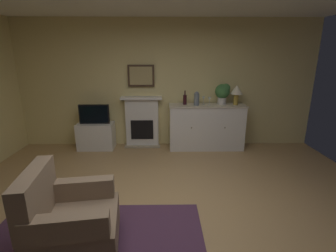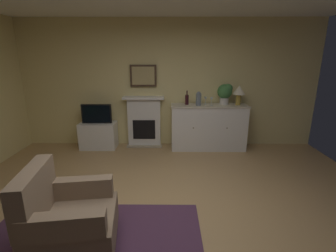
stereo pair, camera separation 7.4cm
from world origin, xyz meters
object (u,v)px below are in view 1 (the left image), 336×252
object	(u,v)px
wine_bottle	(185,99)
vase_decorative	(197,98)
armchair	(69,220)
tv_set	(94,114)
sideboard_cabinet	(206,127)
wine_glass_left	(204,99)
fireplace_unit	(142,122)
wine_glass_center	(209,99)
tv_cabinet	(96,136)
table_lamp	(237,91)
framed_picture	(141,76)
potted_plant_small	(223,92)

from	to	relation	value
wine_bottle	vase_decorative	size ratio (longest dim) A/B	1.03
wine_bottle	armchair	distance (m)	3.32
vase_decorative	tv_set	distance (m)	2.14
sideboard_cabinet	wine_glass_left	world-z (taller)	wine_glass_left
fireplace_unit	vase_decorative	xyz separation A→B (m)	(1.14, -0.23, 0.54)
wine_glass_left	wine_glass_center	world-z (taller)	same
sideboard_cabinet	wine_glass_left	bearing A→B (deg)	156.87
sideboard_cabinet	tv_cabinet	bearing A→B (deg)	179.63
wine_glass_center	vase_decorative	distance (m)	0.27
sideboard_cabinet	vase_decorative	xyz separation A→B (m)	(-0.23, -0.05, 0.61)
sideboard_cabinet	armchair	xyz separation A→B (m)	(-1.83, -2.92, -0.10)
table_lamp	vase_decorative	bearing A→B (deg)	-176.51
wine_glass_center	wine_glass_left	bearing A→B (deg)	147.04
tv_set	tv_cabinet	bearing A→B (deg)	90.00
sideboard_cabinet	wine_bottle	size ratio (longest dim) A/B	5.43
table_lamp	wine_glass_center	bearing A→B (deg)	-176.05
armchair	sideboard_cabinet	bearing A→B (deg)	57.89
fireplace_unit	wine_glass_center	size ratio (longest dim) A/B	6.67
table_lamp	wine_bottle	size ratio (longest dim) A/B	1.38
wine_glass_left	vase_decorative	bearing A→B (deg)	-151.77
tv_cabinet	wine_bottle	bearing A→B (deg)	0.59
fireplace_unit	table_lamp	size ratio (longest dim) A/B	2.75
tv_set	framed_picture	bearing A→B (deg)	13.31
wine_glass_center	tv_set	size ratio (longest dim) A/B	0.27
sideboard_cabinet	wine_glass_center	xyz separation A→B (m)	(0.03, -0.04, 0.60)
armchair	fireplace_unit	bearing A→B (deg)	81.60
sideboard_cabinet	potted_plant_small	xyz separation A→B (m)	(0.32, 0.05, 0.73)
table_lamp	potted_plant_small	xyz separation A→B (m)	(-0.27, 0.05, -0.02)
wine_glass_left	potted_plant_small	bearing A→B (deg)	1.78
wine_bottle	potted_plant_small	size ratio (longest dim) A/B	0.67
wine_glass_left	potted_plant_small	world-z (taller)	potted_plant_small
sideboard_cabinet	tv_set	world-z (taller)	tv_set
framed_picture	wine_glass_center	size ratio (longest dim) A/B	3.33
wine_glass_center	framed_picture	bearing A→B (deg)	169.49
tv_cabinet	armchair	bearing A→B (deg)	-79.97
framed_picture	tv_cabinet	world-z (taller)	framed_picture
wine_glass_left	armchair	distance (m)	3.50
table_lamp	wine_bottle	bearing A→B (deg)	178.13
fireplace_unit	framed_picture	bearing A→B (deg)	90.00
framed_picture	table_lamp	xyz separation A→B (m)	(1.96, -0.22, -0.29)
fireplace_unit	tv_set	distance (m)	1.02
fireplace_unit	framed_picture	world-z (taller)	framed_picture
framed_picture	potted_plant_small	distance (m)	1.73
vase_decorative	armchair	xyz separation A→B (m)	(-1.60, -2.87, -0.71)
wine_bottle	wine_glass_center	world-z (taller)	wine_bottle
wine_glass_center	potted_plant_small	xyz separation A→B (m)	(0.29, 0.08, 0.13)
framed_picture	sideboard_cabinet	xyz separation A→B (m)	(1.37, -0.22, -1.05)
wine_glass_center	vase_decorative	size ratio (longest dim) A/B	0.59
fireplace_unit	wine_bottle	size ratio (longest dim) A/B	3.79
fireplace_unit	wine_glass_center	xyz separation A→B (m)	(1.41, -0.22, 0.53)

